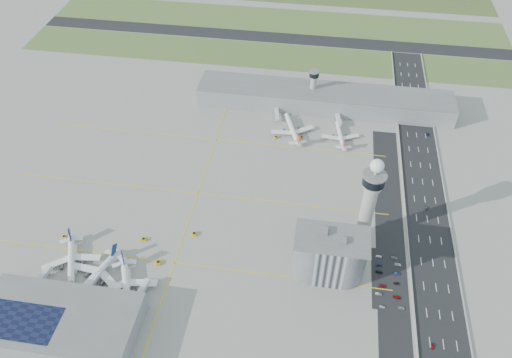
# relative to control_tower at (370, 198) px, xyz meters

# --- Properties ---
(ground) EXTENTS (1000.00, 1000.00, 0.00)m
(ground) POSITION_rel_control_tower_xyz_m (-72.00, -8.00, -35.04)
(ground) COLOR #9F9C94
(grass_strip_0) EXTENTS (480.00, 50.00, 0.08)m
(grass_strip_0) POSITION_rel_control_tower_xyz_m (-92.00, 217.00, -35.00)
(grass_strip_0) COLOR #516B32
(grass_strip_0) RESTS_ON ground
(grass_strip_1) EXTENTS (480.00, 60.00, 0.08)m
(grass_strip_1) POSITION_rel_control_tower_xyz_m (-92.00, 292.00, -35.00)
(grass_strip_1) COLOR #526B32
(grass_strip_1) RESTS_ON ground
(runway) EXTENTS (480.00, 22.00, 0.10)m
(runway) POSITION_rel_control_tower_xyz_m (-92.00, 254.00, -34.98)
(runway) COLOR black
(runway) RESTS_ON ground
(highway) EXTENTS (28.00, 500.00, 0.10)m
(highway) POSITION_rel_control_tower_xyz_m (43.00, -8.00, -34.99)
(highway) COLOR black
(highway) RESTS_ON ground
(barrier_left) EXTENTS (0.60, 500.00, 1.20)m
(barrier_left) POSITION_rel_control_tower_xyz_m (29.00, -8.00, -34.44)
(barrier_left) COLOR #9E9E99
(barrier_left) RESTS_ON ground
(barrier_right) EXTENTS (0.60, 500.00, 1.20)m
(barrier_right) POSITION_rel_control_tower_xyz_m (57.00, -8.00, -34.44)
(barrier_right) COLOR #9E9E99
(barrier_right) RESTS_ON ground
(landside_road) EXTENTS (18.00, 260.00, 0.08)m
(landside_road) POSITION_rel_control_tower_xyz_m (18.00, -18.00, -35.00)
(landside_road) COLOR black
(landside_road) RESTS_ON ground
(parking_lot) EXTENTS (20.00, 44.00, 0.10)m
(parking_lot) POSITION_rel_control_tower_xyz_m (16.00, -30.00, -34.99)
(parking_lot) COLOR black
(parking_lot) RESTS_ON ground
(taxiway_line_h_0) EXTENTS (260.00, 0.60, 0.01)m
(taxiway_line_h_0) POSITION_rel_control_tower_xyz_m (-112.00, -38.00, -35.04)
(taxiway_line_h_0) COLOR yellow
(taxiway_line_h_0) RESTS_ON ground
(taxiway_line_h_1) EXTENTS (260.00, 0.60, 0.01)m
(taxiway_line_h_1) POSITION_rel_control_tower_xyz_m (-112.00, 22.00, -35.04)
(taxiway_line_h_1) COLOR yellow
(taxiway_line_h_1) RESTS_ON ground
(taxiway_line_h_2) EXTENTS (260.00, 0.60, 0.01)m
(taxiway_line_h_2) POSITION_rel_control_tower_xyz_m (-112.00, 82.00, -35.04)
(taxiway_line_h_2) COLOR yellow
(taxiway_line_h_2) RESTS_ON ground
(taxiway_line_v) EXTENTS (0.60, 260.00, 0.01)m
(taxiway_line_v) POSITION_rel_control_tower_xyz_m (-112.00, 22.00, -35.04)
(taxiway_line_v) COLOR yellow
(taxiway_line_v) RESTS_ON ground
(control_tower) EXTENTS (14.00, 14.00, 64.50)m
(control_tower) POSITION_rel_control_tower_xyz_m (0.00, 0.00, 0.00)
(control_tower) COLOR #ADAAA5
(control_tower) RESTS_ON ground
(secondary_tower) EXTENTS (8.60, 8.60, 31.90)m
(secondary_tower) POSITION_rel_control_tower_xyz_m (-42.00, 142.00, -16.24)
(secondary_tower) COLOR #ADAAA5
(secondary_tower) RESTS_ON ground
(admin_building) EXTENTS (42.00, 24.00, 33.50)m
(admin_building) POSITION_rel_control_tower_xyz_m (-20.01, -30.00, -19.74)
(admin_building) COLOR #B2B2B7
(admin_building) RESTS_ON ground
(terminal_pier) EXTENTS (210.00, 32.00, 15.80)m
(terminal_pier) POSITION_rel_control_tower_xyz_m (-32.00, 140.00, -27.14)
(terminal_pier) COLOR gray
(terminal_pier) RESTS_ON ground
(near_terminal) EXTENTS (84.00, 42.00, 13.00)m
(near_terminal) POSITION_rel_control_tower_xyz_m (-160.07, -90.02, -28.62)
(near_terminal) COLOR gray
(near_terminal) RESTS_ON ground
(airplane_near_a) EXTENTS (48.53, 51.75, 11.54)m
(airplane_near_a) POSITION_rel_control_tower_xyz_m (-172.35, -49.15, -29.27)
(airplane_near_a) COLOR white
(airplane_near_a) RESTS_ON ground
(airplane_near_b) EXTENTS (46.50, 50.12, 11.39)m
(airplane_near_b) POSITION_rel_control_tower_xyz_m (-154.35, -56.46, -29.34)
(airplane_near_b) COLOR white
(airplane_near_b) RESTS_ON ground
(airplane_near_c) EXTENTS (49.68, 52.94, 11.80)m
(airplane_near_c) POSITION_rel_control_tower_xyz_m (-133.28, -61.90, -29.14)
(airplane_near_c) COLOR white
(airplane_near_c) RESTS_ON ground
(airplane_far_a) EXTENTS (46.76, 50.49, 11.51)m
(airplane_far_a) POSITION_rel_control_tower_xyz_m (-54.43, 100.54, -29.28)
(airplane_far_a) COLOR white
(airplane_far_a) RESTS_ON ground
(airplane_far_b) EXTENTS (35.46, 39.65, 9.76)m
(airplane_far_b) POSITION_rel_control_tower_xyz_m (-16.60, 98.98, -30.16)
(airplane_far_b) COLOR white
(airplane_far_b) RESTS_ON ground
(jet_bridge_near_0) EXTENTS (5.39, 14.31, 5.70)m
(jet_bridge_near_0) POSITION_rel_control_tower_xyz_m (-185.00, -69.00, -32.19)
(jet_bridge_near_0) COLOR silver
(jet_bridge_near_0) RESTS_ON ground
(jet_bridge_near_1) EXTENTS (5.39, 14.31, 5.70)m
(jet_bridge_near_1) POSITION_rel_control_tower_xyz_m (-155.00, -69.00, -32.19)
(jet_bridge_near_1) COLOR silver
(jet_bridge_near_1) RESTS_ON ground
(jet_bridge_near_2) EXTENTS (5.39, 14.31, 5.70)m
(jet_bridge_near_2) POSITION_rel_control_tower_xyz_m (-125.00, -69.00, -32.19)
(jet_bridge_near_2) COLOR silver
(jet_bridge_near_2) RESTS_ON ground
(jet_bridge_far_0) EXTENTS (5.39, 14.31, 5.70)m
(jet_bridge_far_0) POSITION_rel_control_tower_xyz_m (-70.00, 124.00, -32.19)
(jet_bridge_far_0) COLOR silver
(jet_bridge_far_0) RESTS_ON ground
(jet_bridge_far_1) EXTENTS (5.39, 14.31, 5.70)m
(jet_bridge_far_1) POSITION_rel_control_tower_xyz_m (-20.00, 124.00, -32.19)
(jet_bridge_far_1) COLOR silver
(jet_bridge_far_1) RESTS_ON ground
(tug_0) EXTENTS (3.04, 3.67, 1.83)m
(tug_0) POSITION_rel_control_tower_xyz_m (-186.43, -29.67, -34.13)
(tug_0) COLOR yellow
(tug_0) RESTS_ON ground
(tug_1) EXTENTS (3.48, 2.54, 1.92)m
(tug_1) POSITION_rel_control_tower_xyz_m (-135.93, -23.91, -34.08)
(tug_1) COLOR #D1A501
(tug_1) RESTS_ON ground
(tug_2) EXTENTS (3.40, 4.15, 2.08)m
(tug_2) POSITION_rel_control_tower_xyz_m (-121.45, -40.10, -34.00)
(tug_2) COLOR #E69B01
(tug_2) RESTS_ON ground
(tug_3) EXTENTS (2.88, 3.81, 2.03)m
(tug_3) POSITION_rel_control_tower_xyz_m (-105.49, -14.73, -34.02)
(tug_3) COLOR #F2B100
(tug_3) RESTS_ON ground
(tug_4) EXTENTS (3.86, 3.71, 1.85)m
(tug_4) POSITION_rel_control_tower_xyz_m (-66.20, 91.20, -34.11)
(tug_4) COLOR #D2AC03
(tug_4) RESTS_ON ground
(tug_5) EXTENTS (3.55, 2.76, 1.85)m
(tug_5) POSITION_rel_control_tower_xyz_m (-46.27, 93.97, -34.12)
(tug_5) COLOR gold
(tug_5) RESTS_ON ground
(car_lot_0) EXTENTS (3.41, 1.57, 1.13)m
(car_lot_0) POSITION_rel_control_tower_xyz_m (11.64, -50.19, -34.48)
(car_lot_0) COLOR silver
(car_lot_0) RESTS_ON ground
(car_lot_1) EXTENTS (3.79, 1.43, 1.24)m
(car_lot_1) POSITION_rel_control_tower_xyz_m (9.83, -41.96, -34.42)
(car_lot_1) COLOR gray
(car_lot_1) RESTS_ON ground
(car_lot_2) EXTENTS (4.20, 2.03, 1.15)m
(car_lot_2) POSITION_rel_control_tower_xyz_m (12.18, -36.14, -34.46)
(car_lot_2) COLOR maroon
(car_lot_2) RESTS_ON ground
(car_lot_3) EXTENTS (4.39, 2.09, 1.24)m
(car_lot_3) POSITION_rel_control_tower_xyz_m (10.56, -26.41, -34.42)
(car_lot_3) COLOR black
(car_lot_3) RESTS_ON ground
(car_lot_4) EXTENTS (3.79, 1.68, 1.27)m
(car_lot_4) POSITION_rel_control_tower_xyz_m (10.65, -21.16, -34.41)
(car_lot_4) COLOR navy
(car_lot_4) RESTS_ON ground
(car_lot_5) EXTENTS (3.58, 1.30, 1.17)m
(car_lot_5) POSITION_rel_control_tower_xyz_m (10.47, -14.68, -34.45)
(car_lot_5) COLOR #AFB3C2
(car_lot_5) RESTS_ON ground
(car_lot_6) EXTENTS (4.08, 2.19, 1.09)m
(car_lot_6) POSITION_rel_control_tower_xyz_m (22.14, -49.40, -34.50)
(car_lot_6) COLOR #9E9E9E
(car_lot_6) RESTS_ON ground
(car_lot_7) EXTENTS (4.42, 2.35, 1.22)m
(car_lot_7) POSITION_rel_control_tower_xyz_m (20.12, -42.71, -34.43)
(car_lot_7) COLOR maroon
(car_lot_7) RESTS_ON ground
(car_lot_8) EXTENTS (3.26, 1.35, 1.10)m
(car_lot_8) POSITION_rel_control_tower_xyz_m (20.40, -32.99, -34.49)
(car_lot_8) COLOR black
(car_lot_8) RESTS_ON ground
(car_lot_9) EXTENTS (3.87, 1.84, 1.23)m
(car_lot_9) POSITION_rel_control_tower_xyz_m (20.92, -25.95, -34.43)
(car_lot_9) COLOR navy
(car_lot_9) RESTS_ON ground
(car_lot_10) EXTENTS (4.04, 2.12, 1.09)m
(car_lot_10) POSITION_rel_control_tower_xyz_m (21.81, -19.02, -34.50)
(car_lot_10) COLOR white
(car_lot_10) RESTS_ON ground
(car_lot_11) EXTENTS (3.96, 1.94, 1.11)m
(car_lot_11) POSITION_rel_control_tower_xyz_m (19.81, -14.17, -34.49)
(car_lot_11) COLOR gray
(car_lot_11) RESTS_ON ground
(car_hw_0) EXTENTS (1.56, 3.49, 1.16)m
(car_hw_0) POSITION_rel_control_tower_xyz_m (37.08, -70.43, -34.46)
(car_hw_0) COLOR maroon
(car_hw_0) RESTS_ON ground
(car_hw_1) EXTENTS (1.25, 3.33, 1.09)m
(car_hw_1) POSITION_rel_control_tower_xyz_m (43.11, 31.28, -34.50)
(car_hw_1) COLOR black
(car_hw_1) RESTS_ON ground
(car_hw_2) EXTENTS (2.41, 4.55, 1.22)m
(car_hw_2) POSITION_rel_control_tower_xyz_m (51.16, 113.31, -34.43)
(car_hw_2) COLOR navy
(car_hw_2) RESTS_ON ground
(car_hw_4) EXTENTS (1.78, 3.65, 1.20)m
(car_hw_4) POSITION_rel_control_tower_xyz_m (35.94, 174.04, -34.44)
(car_hw_4) COLOR gray
(car_hw_4) RESTS_ON ground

